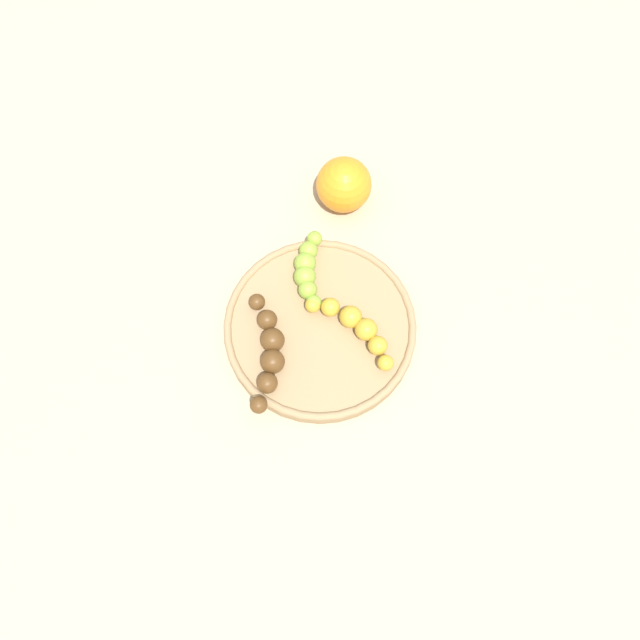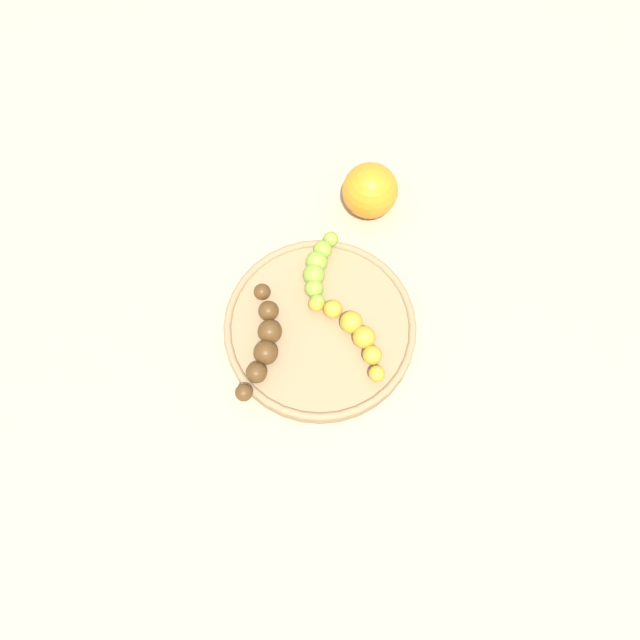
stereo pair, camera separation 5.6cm
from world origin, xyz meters
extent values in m
plane|color=tan|center=(0.00, 0.00, 0.00)|extent=(2.40, 2.40, 0.00)
cylinder|color=#A08259|center=(0.00, 0.00, 0.01)|extent=(0.25, 0.25, 0.02)
torus|color=#A08259|center=(0.00, 0.00, 0.02)|extent=(0.25, 0.25, 0.01)
sphere|color=gold|center=(0.10, 0.00, 0.03)|extent=(0.02, 0.02, 0.02)
sphere|color=gold|center=(0.08, 0.01, 0.03)|extent=(0.02, 0.02, 0.02)
sphere|color=gold|center=(0.05, 0.02, 0.03)|extent=(0.03, 0.03, 0.03)
sphere|color=gold|center=(0.03, 0.03, 0.03)|extent=(0.03, 0.03, 0.03)
sphere|color=gold|center=(0.00, 0.02, 0.03)|extent=(0.02, 0.02, 0.02)
sphere|color=gold|center=(-0.02, 0.01, 0.03)|extent=(0.02, 0.02, 0.02)
sphere|color=#8CAD38|center=(-0.07, 0.09, 0.03)|extent=(0.02, 0.02, 0.02)
sphere|color=#8CAD38|center=(-0.07, 0.07, 0.03)|extent=(0.02, 0.02, 0.02)
sphere|color=#8CAD38|center=(-0.06, 0.06, 0.03)|extent=(0.03, 0.03, 0.03)
sphere|color=#8CAD38|center=(-0.05, 0.04, 0.03)|extent=(0.03, 0.03, 0.03)
sphere|color=#8CAD38|center=(-0.04, 0.03, 0.03)|extent=(0.02, 0.02, 0.02)
sphere|color=#8CAD38|center=(-0.02, 0.02, 0.03)|extent=(0.02, 0.02, 0.02)
sphere|color=#593819|center=(0.00, -0.13, 0.03)|extent=(0.02, 0.02, 0.02)
sphere|color=#593819|center=(-0.01, -0.10, 0.03)|extent=(0.03, 0.03, 0.03)
sphere|color=#593819|center=(-0.02, -0.08, 0.03)|extent=(0.03, 0.03, 0.03)
sphere|color=#593819|center=(-0.03, -0.05, 0.03)|extent=(0.03, 0.03, 0.03)
sphere|color=#593819|center=(-0.06, -0.04, 0.03)|extent=(0.03, 0.03, 0.03)
sphere|color=#593819|center=(-0.08, -0.02, 0.03)|extent=(0.02, 0.02, 0.02)
sphere|color=orange|center=(-0.08, 0.18, 0.04)|extent=(0.08, 0.08, 0.08)
camera|label=1|loc=(0.17, -0.25, 0.81)|focal=37.21mm
camera|label=2|loc=(0.21, -0.22, 0.81)|focal=37.21mm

